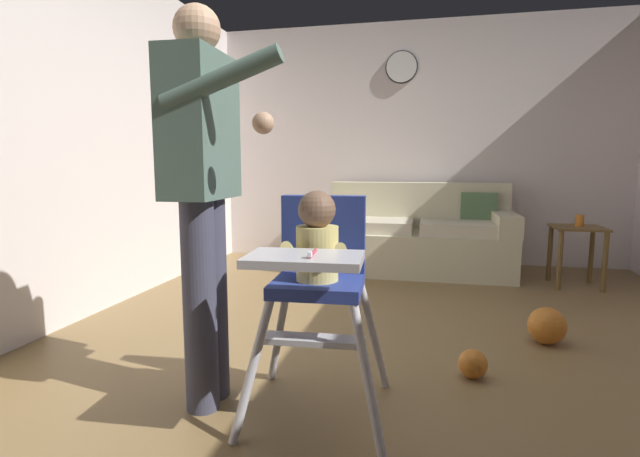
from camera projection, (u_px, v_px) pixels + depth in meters
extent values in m
cube|color=olive|center=(396.00, 369.00, 2.57)|extent=(5.85, 7.12, 0.10)
cube|color=silver|center=(416.00, 144.00, 5.09)|extent=(5.05, 0.06, 2.52)
cube|color=silver|center=(75.00, 131.00, 3.16)|extent=(0.06, 6.12, 2.52)
cube|color=beige|center=(416.00, 251.00, 4.66)|extent=(1.78, 0.84, 0.40)
cube|color=beige|center=(418.00, 205.00, 4.92)|extent=(1.78, 0.22, 0.46)
cube|color=beige|center=(335.00, 219.00, 4.80)|extent=(0.20, 0.84, 0.20)
cube|color=beige|center=(504.00, 223.00, 4.45)|extent=(0.20, 0.84, 0.20)
cube|color=beige|center=(377.00, 225.00, 4.66)|extent=(0.68, 0.60, 0.11)
cube|color=beige|center=(457.00, 227.00, 4.50)|extent=(0.68, 0.60, 0.11)
cube|color=#4C6B47|center=(479.00, 210.00, 4.67)|extent=(0.35, 0.14, 0.34)
cylinder|color=silver|center=(252.00, 371.00, 1.81)|extent=(0.16, 0.18, 0.54)
cylinder|color=silver|center=(368.00, 379.00, 1.74)|extent=(0.18, 0.16, 0.54)
cylinder|color=silver|center=(279.00, 331.00, 2.24)|extent=(0.18, 0.16, 0.54)
cylinder|color=silver|center=(374.00, 337.00, 2.17)|extent=(0.16, 0.18, 0.54)
cube|color=#2A3B8F|center=(318.00, 285.00, 1.95)|extent=(0.38, 0.38, 0.05)
cube|color=#2A3B8F|center=(324.00, 234.00, 2.07)|extent=(0.36, 0.09, 0.33)
cube|color=silver|center=(305.00, 259.00, 1.65)|extent=(0.42, 0.29, 0.03)
cube|color=silver|center=(314.00, 340.00, 1.87)|extent=(0.41, 0.13, 0.02)
cylinder|color=#DCC976|center=(317.00, 253.00, 1.91)|extent=(0.18, 0.18, 0.22)
sphere|color=brown|center=(317.00, 210.00, 1.88)|extent=(0.15, 0.15, 0.15)
cylinder|color=#DCC976|center=(290.00, 252.00, 1.89)|extent=(0.05, 0.15, 0.10)
cylinder|color=#DCC976|center=(342.00, 253.00, 1.86)|extent=(0.05, 0.15, 0.10)
cylinder|color=#CC384C|center=(313.00, 253.00, 1.64)|extent=(0.02, 0.13, 0.01)
cube|color=white|center=(310.00, 254.00, 1.58)|extent=(0.01, 0.02, 0.02)
cylinder|color=#404053|center=(200.00, 307.00, 2.00)|extent=(0.14, 0.14, 0.90)
cylinder|color=#404053|center=(212.00, 299.00, 2.11)|extent=(0.14, 0.14, 0.90)
cube|color=#506A5E|center=(200.00, 127.00, 1.96)|extent=(0.21, 0.41, 0.59)
sphere|color=tan|center=(197.00, 29.00, 1.91)|extent=(0.19, 0.19, 0.19)
cylinder|color=#506A5E|center=(221.00, 79.00, 1.73)|extent=(0.48, 0.09, 0.23)
sphere|color=tan|center=(263.00, 123.00, 1.72)|extent=(0.08, 0.08, 0.08)
cylinder|color=#506A5E|center=(223.00, 131.00, 2.19)|extent=(0.07, 0.07, 0.53)
sphere|color=orange|center=(473.00, 364.00, 2.34)|extent=(0.14, 0.14, 0.14)
sphere|color=orange|center=(547.00, 326.00, 2.78)|extent=(0.22, 0.22, 0.22)
cube|color=brown|center=(578.00, 228.00, 4.06)|extent=(0.40, 0.40, 0.02)
cylinder|color=brown|center=(560.00, 261.00, 3.96)|extent=(0.04, 0.04, 0.50)
cylinder|color=brown|center=(605.00, 262.00, 3.89)|extent=(0.04, 0.04, 0.50)
cylinder|color=brown|center=(550.00, 253.00, 4.29)|extent=(0.04, 0.04, 0.50)
cylinder|color=brown|center=(591.00, 255.00, 4.22)|extent=(0.04, 0.04, 0.50)
cylinder|color=orange|center=(580.00, 221.00, 4.05)|extent=(0.07, 0.07, 0.10)
cylinder|color=white|center=(402.00, 67.00, 4.97)|extent=(0.31, 0.03, 0.31)
cylinder|color=black|center=(402.00, 67.00, 4.99)|extent=(0.34, 0.02, 0.34)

